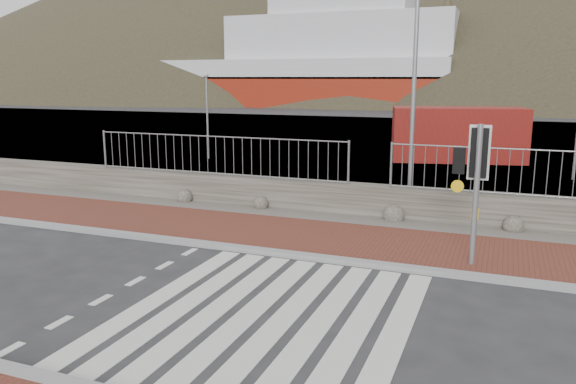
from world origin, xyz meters
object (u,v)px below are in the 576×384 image
at_px(traffic_signal_far, 476,165).
at_px(streetlight, 419,72).
at_px(ferry, 297,67).
at_px(shipping_container, 457,134).

distance_m(traffic_signal_far, streetlight, 5.17).
xyz_separation_m(traffic_signal_far, streetlight, (-1.86, 4.44, 1.88)).
height_order(traffic_signal_far, streetlight, streetlight).
bearing_deg(ferry, traffic_signal_far, -66.73).
relative_size(traffic_signal_far, shipping_container, 0.49).
height_order(ferry, traffic_signal_far, ferry).
height_order(ferry, shipping_container, ferry).
xyz_separation_m(ferry, traffic_signal_far, (27.60, -64.20, -3.22)).
xyz_separation_m(ferry, shipping_container, (25.97, -48.29, -4.11)).
bearing_deg(shipping_container, traffic_signal_far, -97.26).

